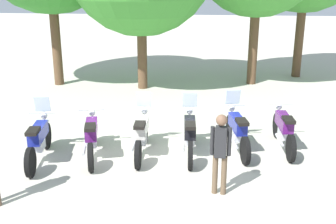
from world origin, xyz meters
TOP-DOWN VIEW (x-y plane):
  - ground_plane at (0.00, 0.00)m, footprint 80.00×80.00m
  - motorcycle_0 at (-2.84, -0.65)m, footprint 0.64×2.18m
  - motorcycle_1 at (-1.71, -0.29)m, footprint 0.76×2.15m
  - motorcycle_2 at (-0.57, -0.00)m, footprint 0.62×2.19m
  - motorcycle_3 at (0.56, 0.09)m, footprint 0.62×2.19m
  - motorcycle_4 at (1.69, 0.47)m, footprint 0.66×2.17m
  - motorcycle_5 at (2.82, 0.72)m, footprint 0.62×2.19m
  - person_1 at (1.24, -1.76)m, footprint 0.41×0.23m

SIDE VIEW (x-z plane):
  - ground_plane at x=0.00m, z-range 0.00..0.00m
  - motorcycle_1 at x=-1.71m, z-range 0.01..1.00m
  - motorcycle_5 at x=2.82m, z-range 0.01..1.00m
  - motorcycle_0 at x=-2.84m, z-range -0.17..1.20m
  - motorcycle_2 at x=-0.57m, z-range -0.17..1.20m
  - motorcycle_3 at x=0.56m, z-range -0.17..1.20m
  - motorcycle_4 at x=1.69m, z-range -0.17..1.20m
  - person_1 at x=1.24m, z-range 0.13..1.75m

